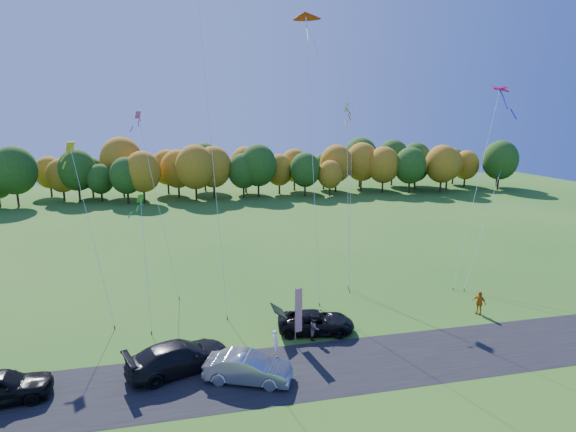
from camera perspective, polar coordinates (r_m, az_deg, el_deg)
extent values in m
plane|color=#255C18|center=(31.30, 2.44, -14.98)|extent=(160.00, 160.00, 0.00)
cube|color=black|center=(27.94, 4.65, -18.61)|extent=(90.00, 6.00, 0.01)
imported|color=black|center=(31.57, 3.57, -13.27)|extent=(5.57, 3.35, 1.45)
imported|color=#A7A8AC|center=(26.37, -5.09, -18.65)|extent=(5.14, 3.39, 1.60)
imported|color=black|center=(27.88, -13.68, -16.96)|extent=(6.49, 4.41, 1.75)
imported|color=white|center=(28.61, -1.61, -15.82)|extent=(0.50, 0.68, 1.71)
imported|color=gray|center=(30.57, 3.43, -13.96)|extent=(0.90, 0.99, 1.64)
imported|color=#C86E12|center=(36.95, 23.10, -10.09)|extent=(0.88, 1.12, 1.78)
cylinder|color=#999999|center=(29.26, 0.94, -12.70)|extent=(0.06, 0.06, 3.95)
cube|color=red|center=(29.21, 1.37, -11.89)|extent=(0.48, 0.18, 2.96)
cube|color=navy|center=(28.80, 1.37, -9.88)|extent=(0.48, 0.17, 0.77)
cylinder|color=#4C3F33|center=(33.85, -7.73, -12.69)|extent=(0.08, 0.08, 0.20)
cylinder|color=#4C3F33|center=(39.41, 7.67, -8.99)|extent=(0.08, 0.08, 0.20)
cylinder|color=#4C3F33|center=(35.84, 4.00, -11.14)|extent=(0.08, 0.08, 0.20)
cone|color=#AE280A|center=(42.42, 2.28, 24.11)|extent=(2.55, 1.95, 2.79)
cylinder|color=#4C3F33|center=(41.32, 20.23, -8.65)|extent=(0.08, 0.08, 0.20)
cube|color=#C51562|center=(48.38, 25.31, 14.40)|extent=(3.57, 1.23, 1.34)
cylinder|color=#4C3F33|center=(34.43, -21.15, -13.01)|extent=(0.08, 0.08, 0.20)
cube|color=gold|center=(37.80, -25.93, 7.90)|extent=(1.29, 1.29, 1.53)
cylinder|color=#4C3F33|center=(32.84, -16.95, -13.97)|extent=(0.08, 0.08, 0.20)
cube|color=#359819|center=(35.79, -18.25, 2.17)|extent=(1.09, 1.09, 1.29)
cylinder|color=#4C3F33|center=(38.66, 7.80, -9.43)|extent=(0.08, 0.08, 0.20)
cube|color=silver|center=(43.61, 7.44, 13.50)|extent=(1.44, 1.44, 1.71)
cylinder|color=#4C3F33|center=(38.03, -13.67, -10.05)|extent=(0.08, 0.08, 0.20)
cube|color=#E54C87|center=(43.90, -18.53, 12.09)|extent=(1.15, 1.15, 1.36)
cylinder|color=#4C3F33|center=(41.41, 21.46, -8.70)|extent=(0.08, 0.08, 0.20)
cube|color=#0B25A0|center=(45.18, 25.29, 4.91)|extent=(0.85, 0.85, 1.00)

